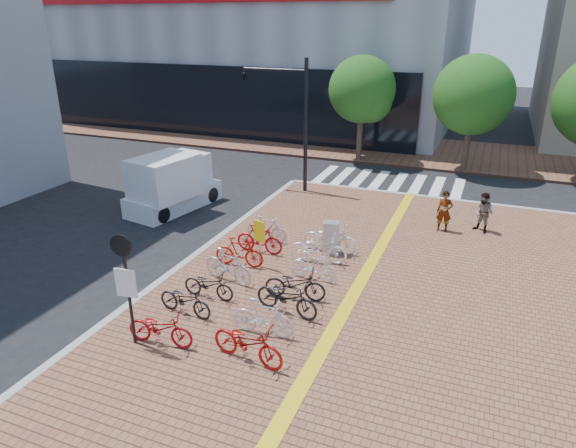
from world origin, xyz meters
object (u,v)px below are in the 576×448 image
at_px(bike_6, 267,229).
at_px(pedestrian_a, 444,211).
at_px(bike_9, 287,297).
at_px(bike_11, 313,266).
at_px(bike_4, 239,252).
at_px(bike_12, 318,248).
at_px(bike_13, 330,238).
at_px(box_truck, 172,183).
at_px(bike_7, 248,343).
at_px(yellow_sign, 259,235).
at_px(bike_0, 160,328).
at_px(bike_3, 228,266).
at_px(bike_5, 259,239).
at_px(utility_box, 331,238).
at_px(bike_8, 263,317).
at_px(bike_2, 209,285).
at_px(pedestrian_b, 484,213).
at_px(notice_sign, 126,277).
at_px(bike_10, 295,284).
at_px(bike_1, 185,300).
at_px(traffic_light_pole, 277,100).

distance_m(bike_6, pedestrian_a, 6.98).
xyz_separation_m(bike_9, bike_11, (0.01, 2.19, -0.04)).
distance_m(bike_4, bike_12, 2.68).
xyz_separation_m(bike_4, bike_13, (2.49, 2.23, 0.02)).
xyz_separation_m(pedestrian_a, box_truck, (-11.53, -1.47, 0.24)).
distance_m(bike_7, yellow_sign, 5.15).
relative_size(bike_0, yellow_sign, 1.08).
distance_m(bike_3, bike_7, 4.19).
relative_size(bike_5, utility_box, 1.47).
height_order(bike_8, yellow_sign, yellow_sign).
bearing_deg(bike_11, bike_4, 91.98).
relative_size(bike_6, bike_8, 0.93).
height_order(bike_2, bike_9, bike_9).
bearing_deg(bike_8, bike_5, 23.53).
relative_size(bike_5, bike_11, 1.10).
bearing_deg(pedestrian_b, utility_box, -111.19).
bearing_deg(bike_7, pedestrian_b, -15.75).
distance_m(bike_13, notice_sign, 7.96).
bearing_deg(bike_3, pedestrian_a, -29.23).
bearing_deg(bike_6, utility_box, -92.12).
bearing_deg(bike_7, utility_box, 8.68).
xyz_separation_m(bike_7, yellow_sign, (-1.89, 4.75, 0.63)).
distance_m(bike_8, utility_box, 5.52).
xyz_separation_m(yellow_sign, notice_sign, (-1.17, -5.18, 0.77)).
xyz_separation_m(bike_0, bike_9, (2.44, 2.57, 0.05)).
relative_size(bike_2, bike_4, 0.97).
xyz_separation_m(bike_12, notice_sign, (-2.86, -6.29, 1.41)).
distance_m(bike_5, bike_11, 2.74).
xyz_separation_m(bike_7, box_truck, (-8.07, 8.87, 0.53)).
xyz_separation_m(bike_0, bike_10, (2.35, 3.44, 0.01)).
height_order(bike_9, bike_12, bike_12).
distance_m(bike_1, bike_11, 4.23).
bearing_deg(bike_9, bike_7, -171.50).
relative_size(bike_0, bike_7, 0.91).
bearing_deg(bike_13, bike_7, 179.53).
relative_size(bike_0, bike_11, 1.13).
xyz_separation_m(bike_1, bike_10, (2.55, 1.97, 0.03)).
height_order(bike_4, notice_sign, notice_sign).
height_order(notice_sign, box_truck, notice_sign).
distance_m(bike_6, bike_11, 3.47).
distance_m(bike_3, notice_sign, 4.18).
distance_m(bike_6, bike_7, 7.29).
bearing_deg(traffic_light_pole, pedestrian_b, -13.06).
height_order(bike_7, pedestrian_a, pedestrian_a).
relative_size(bike_1, traffic_light_pole, 0.28).
height_order(bike_7, bike_8, bike_8).
height_order(bike_10, bike_12, bike_12).
relative_size(bike_1, bike_3, 0.94).
xyz_separation_m(bike_13, box_truck, (-8.00, 2.06, 0.52)).
relative_size(bike_7, pedestrian_b, 1.27).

